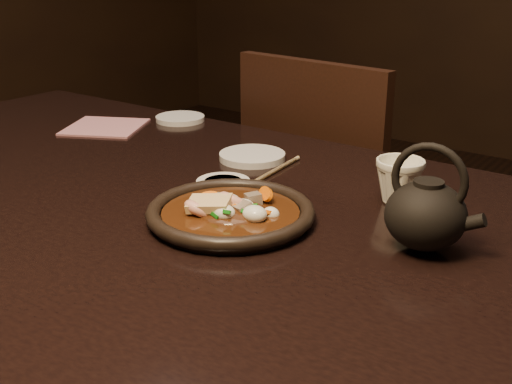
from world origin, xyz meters
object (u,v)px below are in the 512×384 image
Objects in this scene: plate at (231,213)px; table at (147,237)px; teapot at (426,212)px; chair at (336,216)px; tea_cup at (399,180)px.

table is at bearing 178.88° from plate.
plate is (0.18, -0.00, 0.09)m from table.
table is 6.43× the size of plate.
table is 11.02× the size of teapot.
teapot is (0.45, -0.58, 0.32)m from chair.
table is 1.78× the size of chair.
teapot is (0.10, -0.14, 0.02)m from tea_cup.
chair is at bearing 128.15° from tea_cup.
chair is 3.60× the size of plate.
chair is 6.18× the size of teapot.
plate reaches higher than table.
table is 20.80× the size of tea_cup.
tea_cup is at bearing 119.16° from teapot.
tea_cup reaches higher than table.
plate is at bearing -170.41° from teapot.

